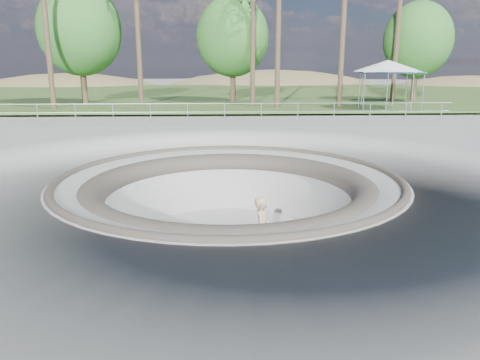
{
  "coord_description": "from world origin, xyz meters",
  "views": [
    {
      "loc": [
        -0.24,
        -13.49,
        3.37
      ],
      "look_at": [
        0.33,
        0.16,
        -0.1
      ],
      "focal_mm": 35.0,
      "sensor_mm": 36.0,
      "label": 1
    }
  ],
  "objects": [
    {
      "name": "ground",
      "position": [
        0.0,
        0.0,
        0.0
      ],
      "size": [
        180.0,
        180.0,
        0.0
      ],
      "primitive_type": "plane",
      "color": "#989893",
      "rests_on": "ground"
    },
    {
      "name": "canopy_blue",
      "position": [
        11.23,
        18.0,
        3.0
      ],
      "size": [
        5.8,
        5.8,
        3.11
      ],
      "color": "#95999E",
      "rests_on": "ground"
    },
    {
      "name": "safety_railing",
      "position": [
        0.0,
        12.0,
        0.69
      ],
      "size": [
        25.0,
        0.06,
        1.03
      ],
      "color": "#95999E",
      "rests_on": "ground"
    },
    {
      "name": "distant_hills",
      "position": [
        3.78,
        57.17,
        -7.02
      ],
      "size": [
        103.2,
        45.0,
        28.6
      ],
      "color": "olive",
      "rests_on": "ground"
    },
    {
      "name": "skater",
      "position": [
        0.84,
        -1.9,
        -0.92
      ],
      "size": [
        0.58,
        0.73,
        1.77
      ],
      "primitive_type": "imported",
      "rotation": [
        0.0,
        0.0,
        1.3
      ],
      "color": "tan",
      "rests_on": "skateboard"
    },
    {
      "name": "bushy_tree_left",
      "position": [
        -10.43,
        22.7,
        5.61
      ],
      "size": [
        6.08,
        5.52,
        8.77
      ],
      "color": "brown",
      "rests_on": "ground"
    },
    {
      "name": "skate_bowl",
      "position": [
        0.0,
        0.0,
        -1.83
      ],
      "size": [
        14.0,
        14.0,
        4.1
      ],
      "color": "#989893",
      "rests_on": "ground"
    },
    {
      "name": "canopy_white",
      "position": [
        10.92,
        18.0,
        3.08
      ],
      "size": [
        6.13,
        6.13,
        3.2
      ],
      "color": "#95999E",
      "rests_on": "ground"
    },
    {
      "name": "skateboard",
      "position": [
        0.84,
        -1.9,
        -1.83
      ],
      "size": [
        0.9,
        0.26,
        0.09
      ],
      "color": "olive",
      "rests_on": "ground"
    },
    {
      "name": "bushy_tree_right",
      "position": [
        15.47,
        24.41,
        5.02
      ],
      "size": [
        5.42,
        4.93,
        7.82
      ],
      "color": "brown",
      "rests_on": "ground"
    },
    {
      "name": "bushy_tree_mid",
      "position": [
        0.79,
        24.59,
        5.23
      ],
      "size": [
        5.66,
        5.15,
        8.16
      ],
      "color": "brown",
      "rests_on": "ground"
    },
    {
      "name": "grass_strip",
      "position": [
        0.0,
        34.0,
        0.22
      ],
      "size": [
        180.0,
        36.0,
        0.12
      ],
      "color": "#3B5321",
      "rests_on": "ground"
    }
  ]
}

